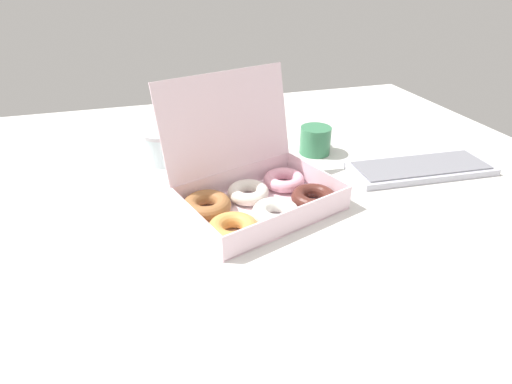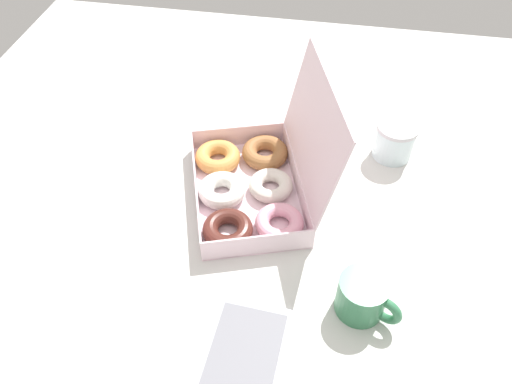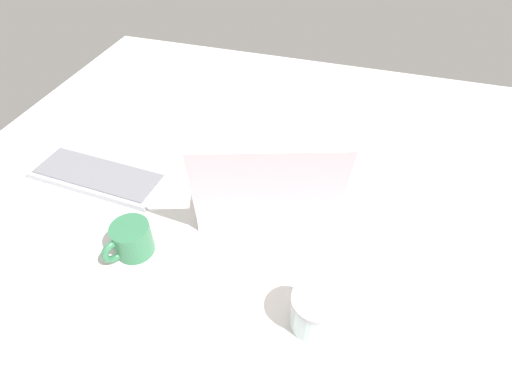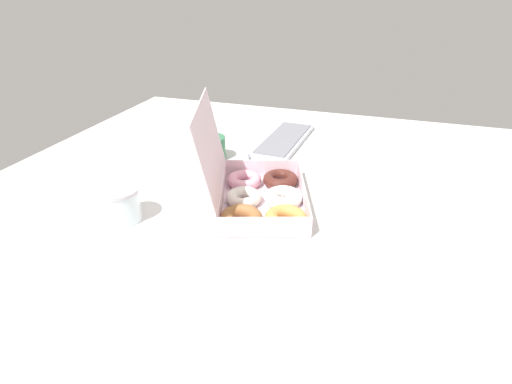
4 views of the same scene
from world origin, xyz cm
name	(u,v)px [view 3 (image 3 of 4)]	position (x,y,z in cm)	size (l,w,h in cm)	color
ground_plane	(244,202)	(0.00, 0.00, -1.00)	(180.00, 180.00, 2.00)	silver
donut_box	(267,192)	(-6.39, -1.23, 3.59)	(42.71, 38.74, 29.60)	white
keyboard	(99,176)	(43.84, 4.25, 1.06)	(41.33, 17.12, 2.20)	#B8B8C6
coffee_mug	(131,240)	(20.44, 25.17, 4.32)	(9.47, 12.50, 8.43)	#35784F
glass_jar	(314,311)	(-25.50, 31.38, 4.77)	(10.22, 10.22, 9.44)	silver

